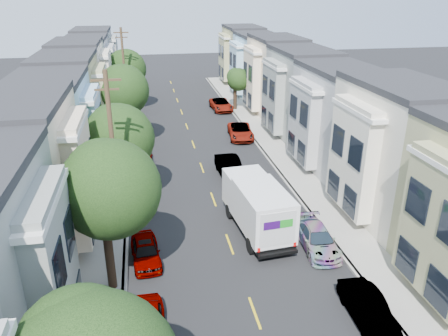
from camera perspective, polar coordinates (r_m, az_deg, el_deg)
name	(u,v)px	position (r m, az deg, el deg)	size (l,w,h in m)	color
ground	(230,244)	(26.29, 0.74, -9.93)	(160.00, 160.00, 0.00)	black
road_slab	(197,155)	(39.59, -3.51, 1.67)	(12.00, 70.00, 0.02)	black
curb_left	(129,159)	(39.36, -12.28, 1.14)	(0.30, 70.00, 0.15)	gray
curb_right	(262,150)	(40.69, 4.98, 2.31)	(0.30, 70.00, 0.15)	gray
sidewalk_left	(114,160)	(39.43, -14.16, 1.00)	(2.60, 70.00, 0.15)	gray
sidewalk_right	(275,149)	(41.04, 6.73, 2.42)	(2.60, 70.00, 0.15)	gray
centerline	(197,155)	(39.59, -3.51, 1.65)	(0.12, 70.00, 0.01)	gold
townhouse_row_left	(69,164)	(39.92, -19.58, 0.51)	(5.00, 70.00, 8.50)	#AEAEAE
townhouse_row_right	(314,148)	(42.31, 11.66, 2.62)	(5.00, 70.00, 8.50)	#AEAEAE
tree_b	(108,190)	(20.74, -14.87, -2.79)	(4.70, 4.70, 7.89)	black
tree_c	(118,139)	(29.73, -13.74, 3.69)	(4.70, 4.70, 7.19)	black
tree_d	(122,91)	(41.09, -13.19, 9.80)	(4.70, 4.70, 7.81)	black
tree_e	(126,69)	(54.47, -12.74, 12.46)	(4.70, 4.70, 7.40)	black
tree_far_r	(238,80)	(53.73, 1.78, 11.40)	(2.75, 2.75, 5.12)	black
utility_pole_near	(114,159)	(25.44, -14.17, 1.19)	(1.60, 0.26, 10.00)	#42301E
utility_pole_far	(125,74)	(50.56, -12.85, 11.84)	(1.60, 0.26, 10.00)	#42301E
fedex_truck	(257,205)	(26.82, 4.36, -4.86)	(2.59, 6.73, 3.23)	silver
lead_sedan	(230,168)	(34.87, 0.76, 0.06)	(1.62, 4.59, 1.53)	black
parked_left_b	(148,325)	(20.29, -9.85, -19.61)	(1.48, 3.86, 1.25)	black
parked_left_c	(146,251)	(24.89, -10.20, -10.66)	(1.51, 3.94, 1.28)	gray
parked_left_d	(142,156)	(37.94, -10.65, 1.52)	(1.73, 4.52, 1.47)	black
parked_right_a	(368,309)	(21.74, 18.29, -17.12)	(1.39, 3.94, 1.31)	#414141
parked_right_b	(317,239)	(26.13, 12.09, -9.07)	(1.80, 4.28, 1.28)	silver
parked_right_c	(240,132)	(43.93, 2.16, 4.78)	(2.30, 4.98, 1.38)	black
parked_right_d	(221,105)	(54.22, -0.38, 8.26)	(2.28, 4.95, 1.38)	black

